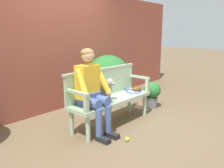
{
  "coord_description": "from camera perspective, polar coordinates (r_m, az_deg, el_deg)",
  "views": [
    {
      "loc": [
        -2.79,
        -2.47,
        1.57
      ],
      "look_at": [
        0.0,
        0.0,
        0.72
      ],
      "focal_mm": 36.35,
      "sensor_mm": 36.0,
      "label": 1
    }
  ],
  "objects": [
    {
      "name": "potted_plant",
      "position": [
        4.89,
        10.06,
        -2.11
      ],
      "size": [
        0.36,
        0.36,
        0.56
      ],
      "color": "slate",
      "rests_on": "ground"
    },
    {
      "name": "bench_armrest_right_end",
      "position": [
        4.38,
        7.59,
        0.9
      ],
      "size": [
        0.06,
        0.49,
        0.28
      ],
      "color": "#9EB793",
      "rests_on": "garden_bench"
    },
    {
      "name": "hedge_bush_mid_left",
      "position": [
        5.38,
        -0.97,
        1.68
      ],
      "size": [
        1.11,
        1.02,
        1.06
      ],
      "primitive_type": "ellipsoid",
      "color": "#286B2D",
      "rests_on": "ground"
    },
    {
      "name": "person_seated",
      "position": [
        3.47,
        -5.23,
        -1.07
      ],
      "size": [
        0.56,
        0.65,
        1.34
      ],
      "color": "black",
      "rests_on": "ground"
    },
    {
      "name": "baseball_glove",
      "position": [
        4.38,
        6.22,
        -1.16
      ],
      "size": [
        0.24,
        0.19,
        0.09
      ],
      "primitive_type": "ellipsoid",
      "rotation": [
        0.0,
        0.0,
        -0.12
      ],
      "color": "brown",
      "rests_on": "garden_bench"
    },
    {
      "name": "ground_plane",
      "position": [
        4.04,
        0.0,
        -10.0
      ],
      "size": [
        40.0,
        40.0,
        0.0
      ],
      "primitive_type": "plane",
      "color": "brown"
    },
    {
      "name": "bench_armrest_left_end",
      "position": [
        3.25,
        -7.95,
        -3.35
      ],
      "size": [
        0.06,
        0.49,
        0.28
      ],
      "color": "#9EB793",
      "rests_on": "garden_bench"
    },
    {
      "name": "tennis_ball",
      "position": [
        3.45,
        3.81,
        -13.65
      ],
      "size": [
        0.07,
        0.07,
        0.07
      ],
      "primitive_type": "sphere",
      "color": "#CCDB33",
      "rests_on": "ground"
    },
    {
      "name": "bench_backrest",
      "position": [
        3.96,
        -2.34,
        0.52
      ],
      "size": [
        1.67,
        0.06,
        0.5
      ],
      "color": "#9EB793",
      "rests_on": "garden_bench"
    },
    {
      "name": "garden_bench",
      "position": [
        3.9,
        0.0,
        -4.49
      ],
      "size": [
        1.63,
        0.49,
        0.47
      ],
      "color": "#9EB793",
      "rests_on": "ground"
    },
    {
      "name": "brick_garden_fence",
      "position": [
        4.86,
        -13.49,
        8.37
      ],
      "size": [
        8.0,
        0.3,
        2.44
      ],
      "primitive_type": "cube",
      "color": "brown",
      "rests_on": "ground"
    },
    {
      "name": "dog_on_bench",
      "position": [
        3.75,
        -1.68,
        -1.25
      ],
      "size": [
        0.23,
        0.38,
        0.38
      ],
      "color": "gray",
      "rests_on": "garden_bench"
    },
    {
      "name": "tennis_racket",
      "position": [
        4.34,
        5.14,
        -1.75
      ],
      "size": [
        0.3,
        0.57,
        0.03
      ],
      "color": "blue",
      "rests_on": "garden_bench"
    }
  ]
}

